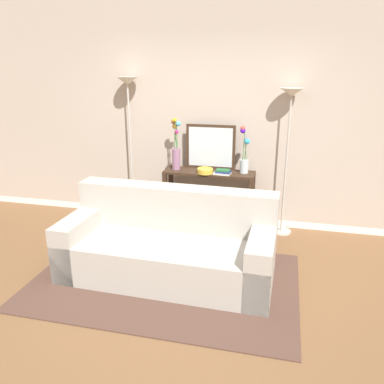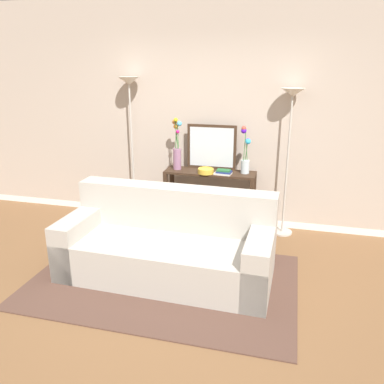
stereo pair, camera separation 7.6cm
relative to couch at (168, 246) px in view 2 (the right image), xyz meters
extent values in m
cube|color=brown|center=(0.10, -0.45, -0.32)|extent=(16.00, 16.00, 0.02)
cube|color=white|center=(0.10, 1.61, -0.27)|extent=(12.00, 0.15, 0.09)
cube|color=#B7A899|center=(0.10, 1.61, 1.19)|extent=(12.00, 0.14, 2.83)
cube|color=#51382D|center=(0.00, -0.16, -0.31)|extent=(2.65, 1.72, 0.01)
cube|color=#ADA89E|center=(0.00, -0.06, -0.10)|extent=(2.16, 0.96, 0.42)
cube|color=#ADA89E|center=(0.01, 0.26, 0.34)|extent=(2.14, 0.31, 0.46)
cube|color=#ADA89E|center=(-0.95, -0.04, -0.01)|extent=(0.26, 0.92, 0.60)
cube|color=#ADA89E|center=(0.95, -0.08, -0.01)|extent=(0.26, 0.92, 0.60)
cube|color=#382619|center=(0.16, 1.28, 0.46)|extent=(1.17, 0.34, 0.03)
cube|color=#382619|center=(0.16, 1.28, -0.17)|extent=(1.08, 0.29, 0.01)
cube|color=#382619|center=(-0.40, 1.14, 0.07)|extent=(0.05, 0.05, 0.76)
cube|color=#382619|center=(0.72, 1.14, 0.07)|extent=(0.05, 0.05, 0.76)
cube|color=#382619|center=(-0.40, 1.43, 0.07)|extent=(0.05, 0.05, 0.76)
cube|color=#382619|center=(0.72, 1.43, 0.07)|extent=(0.05, 0.05, 0.76)
cylinder|color=#B7B2A8|center=(-0.94, 1.36, -0.30)|extent=(0.26, 0.26, 0.02)
cylinder|color=#B7B2A8|center=(-0.94, 1.36, 0.62)|extent=(0.02, 0.02, 1.83)
cone|color=silver|center=(-0.94, 1.36, 1.59)|extent=(0.28, 0.28, 0.10)
cylinder|color=#B7B2A8|center=(1.12, 1.36, -0.30)|extent=(0.26, 0.26, 0.02)
cylinder|color=#B7B2A8|center=(1.12, 1.36, 0.57)|extent=(0.02, 0.02, 1.72)
cone|color=silver|center=(1.12, 1.36, 1.48)|extent=(0.28, 0.28, 0.10)
cube|color=#382619|center=(0.15, 1.42, 0.77)|extent=(0.64, 0.02, 0.58)
cube|color=silver|center=(0.15, 1.41, 0.77)|extent=(0.57, 0.01, 0.51)
cylinder|color=gray|center=(-0.28, 1.29, 0.61)|extent=(0.11, 0.11, 0.28)
cylinder|color=#3D7538|center=(-0.26, 1.29, 0.91)|extent=(0.01, 0.03, 0.32)
sphere|color=#4FB6E2|center=(-0.24, 1.29, 1.07)|extent=(0.06, 0.06, 0.06)
cylinder|color=#3D7538|center=(-0.27, 1.28, 0.86)|extent=(0.03, 0.02, 0.22)
sphere|color=#CE1D72|center=(-0.26, 1.26, 0.97)|extent=(0.05, 0.05, 0.05)
cylinder|color=#3D7538|center=(-0.29, 1.30, 0.89)|extent=(0.04, 0.03, 0.28)
sphere|color=orange|center=(-0.30, 1.32, 1.03)|extent=(0.06, 0.06, 0.06)
cylinder|color=#3D7538|center=(-0.29, 1.30, 0.92)|extent=(0.01, 0.02, 0.34)
sphere|color=#C27D3D|center=(-0.31, 1.30, 1.09)|extent=(0.06, 0.06, 0.06)
cylinder|color=#3D7538|center=(-0.28, 1.27, 0.94)|extent=(0.04, 0.01, 0.37)
sphere|color=gold|center=(-0.28, 1.25, 1.12)|extent=(0.05, 0.05, 0.05)
cylinder|color=silver|center=(0.61, 1.32, 0.56)|extent=(0.11, 0.11, 0.17)
cylinder|color=#3D7538|center=(0.62, 1.33, 0.76)|extent=(0.03, 0.02, 0.24)
sphere|color=#6537C5|center=(0.63, 1.35, 0.88)|extent=(0.07, 0.07, 0.07)
cylinder|color=#3D7538|center=(0.62, 1.30, 0.77)|extent=(0.03, 0.03, 0.24)
sphere|color=#33AEE3|center=(0.63, 1.29, 0.89)|extent=(0.07, 0.07, 0.07)
cylinder|color=#3D7538|center=(0.59, 1.32, 0.83)|extent=(0.02, 0.06, 0.37)
sphere|color=#4D15C3|center=(0.57, 1.32, 1.01)|extent=(0.07, 0.07, 0.07)
cylinder|color=#3D7538|center=(0.59, 1.32, 0.84)|extent=(0.01, 0.06, 0.40)
sphere|color=#C04635|center=(0.57, 1.32, 1.04)|extent=(0.06, 0.06, 0.06)
cylinder|color=gold|center=(0.13, 1.18, 0.50)|extent=(0.20, 0.20, 0.06)
torus|color=gold|center=(0.13, 1.18, 0.54)|extent=(0.20, 0.20, 0.01)
cube|color=silver|center=(0.35, 1.19, 0.49)|extent=(0.22, 0.17, 0.02)
cube|color=navy|center=(0.36, 1.19, 0.51)|extent=(0.19, 0.15, 0.02)
cube|color=#236033|center=(0.36, 1.19, 0.53)|extent=(0.17, 0.12, 0.02)
cube|color=#BC3328|center=(-0.29, 1.28, -0.26)|extent=(0.05, 0.17, 0.11)
cube|color=#B77F33|center=(-0.24, 1.28, -0.25)|extent=(0.04, 0.14, 0.13)
cube|color=gold|center=(-0.19, 1.28, -0.26)|extent=(0.05, 0.15, 0.10)
cube|color=tan|center=(-0.15, 1.28, -0.26)|extent=(0.03, 0.18, 0.10)
cube|color=maroon|center=(-0.11, 1.28, -0.26)|extent=(0.03, 0.17, 0.11)
cube|color=#236033|center=(-0.08, 1.28, -0.25)|extent=(0.03, 0.17, 0.12)
cube|color=silver|center=(-0.04, 1.28, -0.25)|extent=(0.04, 0.16, 0.12)
cube|color=navy|center=(0.00, 1.28, -0.26)|extent=(0.03, 0.15, 0.11)
cube|color=#6B3360|center=(0.03, 1.28, -0.25)|extent=(0.03, 0.15, 0.13)
camera|label=1|loc=(1.08, -3.50, 1.81)|focal=36.59mm
camera|label=2|loc=(1.16, -3.48, 1.81)|focal=36.59mm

